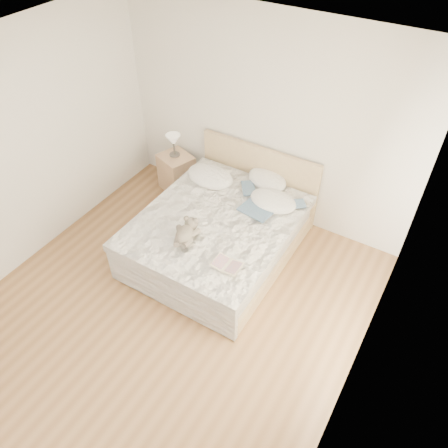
{
  "coord_description": "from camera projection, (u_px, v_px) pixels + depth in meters",
  "views": [
    {
      "loc": [
        2.08,
        -2.16,
        4.04
      ],
      "look_at": [
        0.14,
        1.05,
        0.62
      ],
      "focal_mm": 35.0,
      "sensor_mm": 36.0,
      "label": 1
    }
  ],
  "objects": [
    {
      "name": "pillow_right",
      "position": [
        273.0,
        201.0,
        5.36
      ],
      "size": [
        0.62,
        0.45,
        0.18
      ],
      "primitive_type": "ellipsoid",
      "rotation": [
        0.0,
        0.0,
        -0.05
      ],
      "color": "white",
      "rests_on": "bed"
    },
    {
      "name": "pillow_middle",
      "position": [
        267.0,
        179.0,
        5.69
      ],
      "size": [
        0.68,
        0.57,
        0.17
      ],
      "primitive_type": "ellipsoid",
      "rotation": [
        0.0,
        0.0,
        -0.34
      ],
      "color": "white",
      "rests_on": "bed"
    },
    {
      "name": "bed",
      "position": [
        220.0,
        232.0,
        5.43
      ],
      "size": [
        1.72,
        2.14,
        1.0
      ],
      "color": "tan",
      "rests_on": "floor"
    },
    {
      "name": "wall_left",
      "position": [
        6.0,
        161.0,
        4.74
      ],
      "size": [
        0.02,
        4.5,
        2.7
      ],
      "primitive_type": "cube",
      "color": "silver",
      "rests_on": "ground"
    },
    {
      "name": "photo_book",
      "position": [
        205.0,
        174.0,
        5.79
      ],
      "size": [
        0.37,
        0.26,
        0.03
      ],
      "primitive_type": "cube",
      "rotation": [
        0.0,
        0.0,
        -0.06
      ],
      "color": "silver",
      "rests_on": "bed"
    },
    {
      "name": "nightstand",
      "position": [
        177.0,
        172.0,
        6.42
      ],
      "size": [
        0.56,
        0.53,
        0.56
      ],
      "primitive_type": "cube",
      "rotation": [
        0.0,
        0.0,
        -0.33
      ],
      "color": "tan",
      "rests_on": "floor"
    },
    {
      "name": "wall_right",
      "position": [
        366.0,
        321.0,
        3.21
      ],
      "size": [
        0.02,
        4.5,
        2.7
      ],
      "primitive_type": "cube",
      "color": "silver",
      "rests_on": "ground"
    },
    {
      "name": "blouse",
      "position": [
        263.0,
        204.0,
        5.33
      ],
      "size": [
        0.7,
        0.73,
        0.02
      ],
      "primitive_type": null,
      "rotation": [
        0.0,
        0.0,
        -0.14
      ],
      "color": "#37516D",
      "rests_on": "bed"
    },
    {
      "name": "pillow_left",
      "position": [
        210.0,
        176.0,
        5.74
      ],
      "size": [
        0.7,
        0.53,
        0.2
      ],
      "primitive_type": "ellipsoid",
      "rotation": [
        0.0,
        0.0,
        -0.1
      ],
      "color": "white",
      "rests_on": "bed"
    },
    {
      "name": "childrens_book",
      "position": [
        227.0,
        265.0,
        4.59
      ],
      "size": [
        0.32,
        0.22,
        0.02
      ],
      "primitive_type": "cube",
      "rotation": [
        0.0,
        0.0,
        0.0
      ],
      "color": "beige",
      "rests_on": "bed"
    },
    {
      "name": "table_lamp",
      "position": [
        173.0,
        141.0,
        6.1
      ],
      "size": [
        0.21,
        0.21,
        0.33
      ],
      "color": "#4F4844",
      "rests_on": "nightstand"
    },
    {
      "name": "window",
      "position": [
        380.0,
        284.0,
        3.34
      ],
      "size": [
        0.02,
        1.3,
        1.1
      ],
      "primitive_type": "cube",
      "color": "white",
      "rests_on": "wall_right"
    },
    {
      "name": "ceiling",
      "position": [
        130.0,
        85.0,
        3.07
      ],
      "size": [
        4.0,
        4.5,
        0.0
      ],
      "primitive_type": "cube",
      "color": "white",
      "rests_on": "ground"
    },
    {
      "name": "wall_back",
      "position": [
        265.0,
        121.0,
        5.4
      ],
      "size": [
        4.0,
        0.02,
        2.7
      ],
      "primitive_type": "cube",
      "color": "silver",
      "rests_on": "ground"
    },
    {
      "name": "teddy_bear",
      "position": [
        185.0,
        239.0,
        4.85
      ],
      "size": [
        0.34,
        0.41,
        0.19
      ],
      "primitive_type": null,
      "rotation": [
        0.0,
        0.0,
        0.27
      ],
      "color": "#655B4F",
      "rests_on": "bed"
    },
    {
      "name": "floor",
      "position": [
        165.0,
        314.0,
        4.89
      ],
      "size": [
        4.0,
        4.5,
        0.0
      ],
      "primitive_type": "cube",
      "color": "brown",
      "rests_on": "ground"
    }
  ]
}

